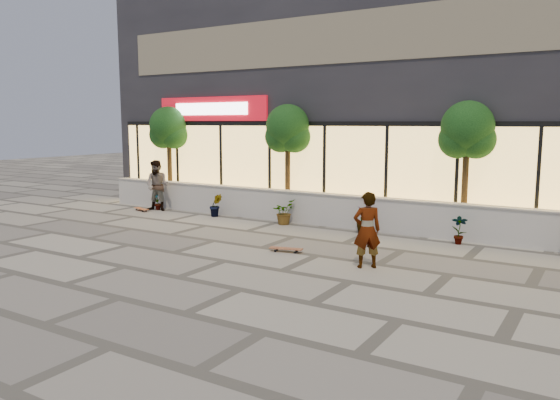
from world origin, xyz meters
The scene contains 15 objects.
ground centered at (0.00, 0.00, 0.00)m, with size 80.00×80.00×0.00m, color #A19D8C.
planter_wall centered at (0.00, 7.00, 0.52)m, with size 22.00×0.42×1.04m.
retail_building centered at (0.00, 12.49, 4.25)m, with size 24.00×9.17×8.50m.
shrub_a centered at (-8.50, 6.45, 0.41)m, with size 0.43×0.29×0.81m, color #113812.
shrub_b centered at (-5.70, 6.45, 0.41)m, with size 0.45×0.36×0.81m, color #113812.
shrub_c centered at (-2.90, 6.45, 0.41)m, with size 0.73×0.63×0.81m, color #113812.
shrub_d centered at (-0.10, 6.45, 0.41)m, with size 0.45×0.45×0.81m, color #113812.
shrub_e centered at (2.70, 6.45, 0.41)m, with size 0.43×0.29×0.81m, color #113812.
tree_west centered at (-9.00, 7.70, 2.99)m, with size 1.60×1.50×3.92m.
tree_midwest centered at (-3.50, 7.70, 2.99)m, with size 1.60×1.50×3.92m.
tree_mideast centered at (2.50, 7.70, 2.99)m, with size 1.60×1.50×3.92m.
skater_center centered at (1.49, 2.86, 0.88)m, with size 0.64×0.42×1.76m, color silver.
skater_left centered at (-8.33, 6.30, 0.95)m, with size 0.92×0.72×1.90m, color #927D5E.
skateboard_center centered at (-0.85, 3.19, 0.09)m, with size 0.89×0.43×0.10m.
skateboard_left centered at (-8.85, 5.94, 0.08)m, with size 0.84×0.43×0.10m.
Camera 1 is at (6.19, -8.51, 3.30)m, focal length 35.00 mm.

